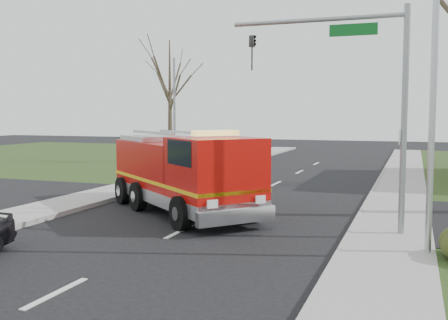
% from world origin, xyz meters
% --- Properties ---
extents(ground, '(120.00, 120.00, 0.00)m').
position_xyz_m(ground, '(0.00, 0.00, 0.00)').
color(ground, black).
rests_on(ground, ground).
extents(sidewalk_right, '(2.40, 80.00, 0.15)m').
position_xyz_m(sidewalk_right, '(6.20, 0.00, 0.07)').
color(sidewalk_right, gray).
rests_on(sidewalk_right, ground).
extents(sidewalk_left, '(2.40, 80.00, 0.15)m').
position_xyz_m(sidewalk_left, '(-6.20, 0.00, 0.07)').
color(sidewalk_left, gray).
rests_on(sidewalk_left, ground).
extents(bare_tree_left, '(4.50, 4.50, 9.00)m').
position_xyz_m(bare_tree_left, '(-10.00, 20.00, 5.56)').
color(bare_tree_left, '#3D3124').
rests_on(bare_tree_left, ground).
extents(traffic_signal_mast, '(5.29, 0.18, 6.80)m').
position_xyz_m(traffic_signal_mast, '(5.21, 1.50, 4.71)').
color(traffic_signal_mast, gray).
rests_on(traffic_signal_mast, ground).
extents(streetlight_pole, '(1.48, 0.16, 8.40)m').
position_xyz_m(streetlight_pole, '(7.14, -0.50, 4.55)').
color(streetlight_pole, '#B7BABF').
rests_on(streetlight_pole, ground).
extents(utility_pole_far, '(0.14, 0.14, 7.00)m').
position_xyz_m(utility_pole_far, '(-6.80, 14.00, 3.50)').
color(utility_pole_far, gray).
rests_on(utility_pole_far, ground).
extents(fire_engine, '(7.62, 7.09, 3.14)m').
position_xyz_m(fire_engine, '(-1.12, 2.83, 1.42)').
color(fire_engine, '#B20C08').
rests_on(fire_engine, ground).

